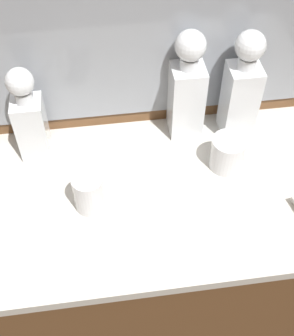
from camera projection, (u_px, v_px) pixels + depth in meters
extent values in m
plane|color=#2D2319|center=(147.00, 318.00, 1.75)|extent=(6.00, 6.00, 0.00)
cube|color=brown|center=(147.00, 269.00, 1.45)|extent=(1.14, 0.54, 0.78)
cube|color=silver|center=(147.00, 192.00, 1.15)|extent=(1.17, 0.55, 0.03)
cube|color=brown|center=(132.00, 18.00, 1.06)|extent=(1.02, 0.03, 0.64)
cube|color=gray|center=(133.00, 21.00, 1.05)|extent=(0.94, 0.01, 0.56)
cube|color=white|center=(186.00, 100.00, 1.20)|extent=(0.09, 0.09, 0.21)
cube|color=#8C4C14|center=(185.00, 111.00, 1.23)|extent=(0.07, 0.07, 0.13)
cylinder|color=white|center=(189.00, 63.00, 1.11)|extent=(0.05, 0.05, 0.03)
sphere|color=white|center=(191.00, 46.00, 1.07)|extent=(0.08, 0.08, 0.08)
cube|color=white|center=(239.00, 100.00, 1.20)|extent=(0.08, 0.08, 0.21)
cube|color=#8C4C14|center=(238.00, 108.00, 1.22)|extent=(0.07, 0.07, 0.16)
cylinder|color=white|center=(247.00, 63.00, 1.11)|extent=(0.05, 0.05, 0.03)
sphere|color=white|center=(251.00, 46.00, 1.07)|extent=(0.08, 0.08, 0.08)
cube|color=white|center=(32.00, 128.00, 1.16)|extent=(0.08, 0.08, 0.17)
cube|color=#8C4C14|center=(35.00, 138.00, 1.18)|extent=(0.06, 0.06, 0.10)
cylinder|color=white|center=(24.00, 97.00, 1.08)|extent=(0.04, 0.04, 0.03)
sphere|color=white|center=(20.00, 82.00, 1.04)|extent=(0.07, 0.07, 0.07)
cylinder|color=white|center=(89.00, 192.00, 1.07)|extent=(0.07, 0.07, 0.10)
cylinder|color=silver|center=(91.00, 204.00, 1.10)|extent=(0.07, 0.07, 0.01)
cylinder|color=white|center=(228.00, 153.00, 1.15)|extent=(0.09, 0.09, 0.09)
cylinder|color=silver|center=(226.00, 163.00, 1.18)|extent=(0.08, 0.08, 0.01)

